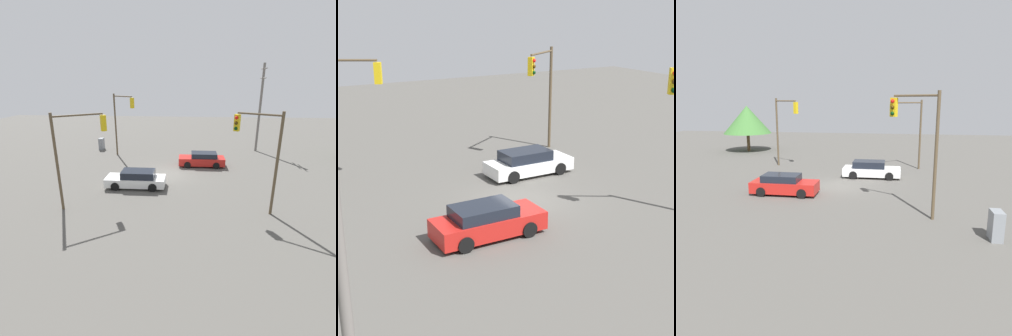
# 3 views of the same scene
# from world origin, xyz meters

# --- Properties ---
(ground_plane) EXTENTS (80.00, 80.00, 0.00)m
(ground_plane) POSITION_xyz_m (0.00, 0.00, 0.00)
(ground_plane) COLOR #54514C
(sedan_red) EXTENTS (1.86, 4.51, 1.38)m
(sedan_red) POSITION_xyz_m (2.71, -3.28, 0.67)
(sedan_red) COLOR red
(sedan_red) RESTS_ON ground_plane
(sedan_white) EXTENTS (1.93, 4.73, 1.39)m
(sedan_white) POSITION_xyz_m (-3.18, 2.24, 0.67)
(sedan_white) COLOR silver
(sedan_white) RESTS_ON ground_plane
(traffic_signal_main) EXTENTS (1.63, 2.55, 6.83)m
(traffic_signal_main) POSITION_xyz_m (5.66, 5.39, 4.58)
(traffic_signal_main) COLOR brown
(traffic_signal_main) RESTS_ON ground_plane
(traffic_signal_cross) EXTENTS (2.16, 2.91, 6.37)m
(traffic_signal_cross) POSITION_xyz_m (-6.59, 5.39, 4.33)
(traffic_signal_cross) COLOR brown
(traffic_signal_cross) RESTS_ON ground_plane
(traffic_signal_aux) EXTENTS (1.61, 2.64, 6.52)m
(traffic_signal_aux) POSITION_xyz_m (-6.50, -6.28, 4.39)
(traffic_signal_aux) COLOR brown
(traffic_signal_aux) RESTS_ON ground_plane
(utility_pole_tall) EXTENTS (2.20, 0.28, 10.03)m
(utility_pole_tall) POSITION_xyz_m (9.15, -10.10, 5.31)
(utility_pole_tall) COLOR slate
(utility_pole_tall) RESTS_ON ground_plane
(electrical_cabinet) EXTENTS (0.88, 0.52, 1.40)m
(electrical_cabinet) POSITION_xyz_m (8.47, 8.83, 0.70)
(electrical_cabinet) COLOR gray
(electrical_cabinet) RESTS_ON ground_plane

